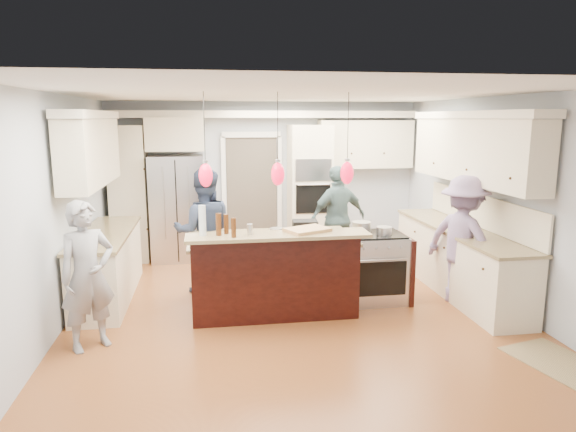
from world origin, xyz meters
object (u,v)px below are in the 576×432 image
Objects in this scene: kitchen_island at (272,271)px; island_range at (376,267)px; person_bar_end at (88,276)px; person_far_left at (204,231)px; refrigerator at (178,208)px.

kitchen_island is 2.28× the size of island_range.
person_bar_end is (-3.46, -0.94, 0.34)m from island_range.
island_range is at bearing 3.07° from kitchen_island.
kitchen_island is 1.22m from person_far_left.
person_far_left is (0.45, -1.79, -0.03)m from refrigerator.
refrigerator reaches higher than person_bar_end.
island_range is 0.58× the size of person_bar_end.
island_range is at bearing 162.79° from person_far_left.
refrigerator is 3.71m from island_range.
refrigerator is 0.86× the size of kitchen_island.
kitchen_island is 1.32× the size of person_bar_end.
island_range is at bearing -19.16° from person_bar_end.
person_far_left is (-0.85, 0.78, 0.38)m from kitchen_island.
person_bar_end is 0.92× the size of person_far_left.
refrigerator is at bearing 116.91° from kitchen_island.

